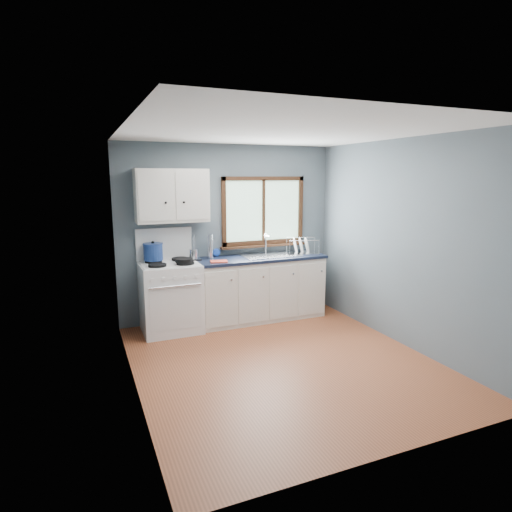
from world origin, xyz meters
name	(u,v)px	position (x,y,z in m)	size (l,w,h in m)	color
floor	(283,362)	(0.00, 0.00, -0.01)	(3.20, 3.60, 0.02)	#9C502E
ceiling	(286,130)	(0.00, 0.00, 2.51)	(3.20, 3.60, 0.02)	white
wall_back	(229,232)	(0.00, 1.81, 1.25)	(3.20, 0.02, 2.50)	slate
wall_front	(401,294)	(0.00, -1.81, 1.25)	(3.20, 0.02, 2.50)	slate
wall_left	(129,264)	(-1.61, 0.00, 1.25)	(0.02, 3.60, 2.50)	slate
wall_right	(403,243)	(1.61, 0.00, 1.25)	(0.02, 3.60, 2.50)	slate
gas_range	(170,295)	(-0.95, 1.47, 0.49)	(0.76, 0.69, 1.36)	white
base_cabinets	(260,291)	(0.36, 1.49, 0.41)	(1.85, 0.60, 0.88)	silver
countertop	(260,258)	(0.36, 1.49, 0.90)	(1.89, 0.64, 0.04)	black
sink	(271,260)	(0.54, 1.49, 0.86)	(0.84, 0.46, 0.44)	silver
window	(263,216)	(0.54, 1.77, 1.48)	(1.36, 0.10, 1.03)	#9EC6A8
upper_cabinets	(172,196)	(-0.85, 1.63, 1.80)	(0.95, 0.35, 0.70)	silver
skillet	(184,260)	(-0.78, 1.32, 0.98)	(0.37, 0.29, 0.05)	black
stockpot	(153,252)	(-1.13, 1.60, 1.07)	(0.28, 0.28, 0.26)	navy
utensil_crock	(194,254)	(-0.59, 1.59, 1.00)	(0.13, 0.13, 0.39)	silver
thermos	(210,247)	(-0.34, 1.61, 1.09)	(0.08, 0.08, 0.33)	silver
soap_bottle	(217,247)	(-0.22, 1.73, 1.06)	(0.11, 0.11, 0.28)	blue
dish_towel	(219,261)	(-0.31, 1.33, 0.93)	(0.23, 0.16, 0.02)	#CC402C
dish_rack	(302,249)	(1.04, 1.48, 0.98)	(0.54, 0.48, 0.24)	silver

